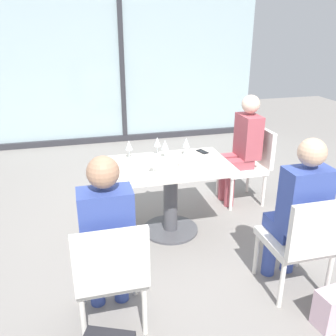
% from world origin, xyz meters
% --- Properties ---
extents(ground_plane, '(12.00, 12.00, 0.00)m').
position_xyz_m(ground_plane, '(0.00, 0.00, 0.00)').
color(ground_plane, gray).
extents(window_wall_backdrop, '(4.72, 0.10, 2.70)m').
position_xyz_m(window_wall_backdrop, '(0.00, 3.20, 1.21)').
color(window_wall_backdrop, '#A0B7BC').
rests_on(window_wall_backdrop, ground_plane).
extents(dining_table_main, '(1.13, 0.76, 0.73)m').
position_xyz_m(dining_table_main, '(0.00, 0.00, 0.52)').
color(dining_table_main, silver).
rests_on(dining_table_main, ground_plane).
extents(chair_front_right, '(0.46, 0.50, 0.87)m').
position_xyz_m(chair_front_right, '(0.71, -1.15, 0.50)').
color(chair_front_right, silver).
rests_on(chair_front_right, ground_plane).
extents(chair_front_left, '(0.46, 0.50, 0.87)m').
position_xyz_m(chair_front_left, '(-0.71, -1.15, 0.50)').
color(chair_front_left, silver).
rests_on(chair_front_left, ground_plane).
extents(chair_far_right, '(0.50, 0.46, 0.87)m').
position_xyz_m(chair_far_right, '(1.07, 0.45, 0.50)').
color(chair_far_right, silver).
rests_on(chair_far_right, ground_plane).
extents(person_front_right, '(0.34, 0.39, 1.26)m').
position_xyz_m(person_front_right, '(0.71, -1.04, 0.70)').
color(person_front_right, '#384C9E').
rests_on(person_front_right, ground_plane).
extents(person_front_left, '(0.34, 0.39, 1.26)m').
position_xyz_m(person_front_left, '(-0.71, -1.04, 0.70)').
color(person_front_left, '#384C9E').
rests_on(person_front_left, ground_plane).
extents(person_far_right, '(0.39, 0.34, 1.26)m').
position_xyz_m(person_far_right, '(0.96, 0.45, 0.70)').
color(person_far_right, '#B24C56').
rests_on(person_far_right, ground_plane).
extents(wine_glass_0, '(0.07, 0.07, 0.18)m').
position_xyz_m(wine_glass_0, '(0.21, 0.20, 0.86)').
color(wine_glass_0, silver).
rests_on(wine_glass_0, dining_table_main).
extents(wine_glass_1, '(0.07, 0.07, 0.18)m').
position_xyz_m(wine_glass_1, '(-0.01, 0.18, 0.86)').
color(wine_glass_1, silver).
rests_on(wine_glass_1, dining_table_main).
extents(wine_glass_2, '(0.07, 0.07, 0.18)m').
position_xyz_m(wine_glass_2, '(-0.36, 0.26, 0.86)').
color(wine_glass_2, silver).
rests_on(wine_glass_2, dining_table_main).
extents(wine_glass_3, '(0.07, 0.07, 0.18)m').
position_xyz_m(wine_glass_3, '(-0.21, -0.18, 0.86)').
color(wine_glass_3, silver).
rests_on(wine_glass_3, dining_table_main).
extents(wine_glass_4, '(0.07, 0.07, 0.18)m').
position_xyz_m(wine_glass_4, '(0.16, -0.01, 0.86)').
color(wine_glass_4, silver).
rests_on(wine_glass_4, dining_table_main).
extents(wine_glass_5, '(0.07, 0.07, 0.18)m').
position_xyz_m(wine_glass_5, '(-0.06, 0.30, 0.86)').
color(wine_glass_5, silver).
rests_on(wine_glass_5, dining_table_main).
extents(coffee_cup, '(0.08, 0.08, 0.09)m').
position_xyz_m(coffee_cup, '(0.09, -0.10, 0.78)').
color(coffee_cup, white).
rests_on(coffee_cup, dining_table_main).
extents(cell_phone_on_table, '(0.11, 0.16, 0.01)m').
position_xyz_m(cell_phone_on_table, '(0.41, 0.25, 0.73)').
color(cell_phone_on_table, black).
rests_on(cell_phone_on_table, dining_table_main).
extents(handbag_0, '(0.32, 0.20, 0.28)m').
position_xyz_m(handbag_0, '(0.80, -1.50, 0.14)').
color(handbag_0, beige).
rests_on(handbag_0, ground_plane).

